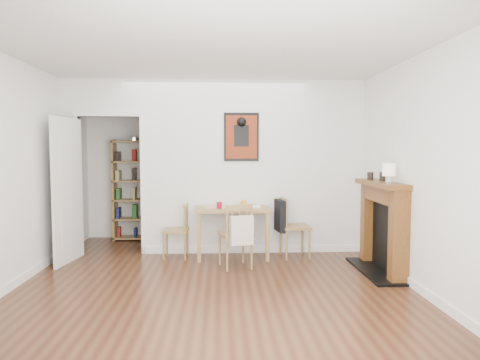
{
  "coord_description": "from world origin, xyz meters",
  "views": [
    {
      "loc": [
        0.08,
        -5.04,
        1.55
      ],
      "look_at": [
        0.34,
        0.6,
        1.16
      ],
      "focal_mm": 32.0,
      "sensor_mm": 36.0,
      "label": 1
    }
  ],
  "objects_px": {
    "mantel_lamp": "(389,171)",
    "ceramic_jar_a": "(383,176)",
    "dining_table": "(233,213)",
    "fireplace": "(384,224)",
    "chair_right": "(293,226)",
    "orange_fruit": "(243,203)",
    "bookshelf": "(135,191)",
    "ceramic_jar_b": "(370,176)",
    "red_glass": "(219,205)",
    "chair_front": "(236,235)",
    "notebook": "(250,206)",
    "chair_left": "(176,231)"
  },
  "relations": [
    {
      "from": "mantel_lamp",
      "to": "ceramic_jar_a",
      "type": "relative_size",
      "value": 2.14
    },
    {
      "from": "dining_table",
      "to": "fireplace",
      "type": "relative_size",
      "value": 0.85
    },
    {
      "from": "chair_right",
      "to": "fireplace",
      "type": "relative_size",
      "value": 0.7
    },
    {
      "from": "fireplace",
      "to": "orange_fruit",
      "type": "height_order",
      "value": "fireplace"
    },
    {
      "from": "bookshelf",
      "to": "ceramic_jar_b",
      "type": "xyz_separation_m",
      "value": [
        3.48,
        -1.85,
        0.35
      ]
    },
    {
      "from": "bookshelf",
      "to": "orange_fruit",
      "type": "height_order",
      "value": "bookshelf"
    },
    {
      "from": "dining_table",
      "to": "ceramic_jar_a",
      "type": "distance_m",
      "value": 2.14
    },
    {
      "from": "dining_table",
      "to": "mantel_lamp",
      "type": "bearing_deg",
      "value": -31.96
    },
    {
      "from": "dining_table",
      "to": "ceramic_jar_a",
      "type": "relative_size",
      "value": 9.49
    },
    {
      "from": "ceramic_jar_b",
      "to": "red_glass",
      "type": "bearing_deg",
      "value": 167.92
    },
    {
      "from": "chair_front",
      "to": "notebook",
      "type": "height_order",
      "value": "chair_front"
    },
    {
      "from": "chair_right",
      "to": "red_glass",
      "type": "distance_m",
      "value": 1.13
    },
    {
      "from": "dining_table",
      "to": "red_glass",
      "type": "relative_size",
      "value": 10.94
    },
    {
      "from": "chair_front",
      "to": "mantel_lamp",
      "type": "height_order",
      "value": "mantel_lamp"
    },
    {
      "from": "chair_front",
      "to": "bookshelf",
      "type": "xyz_separation_m",
      "value": [
        -1.68,
        1.86,
        0.42
      ]
    },
    {
      "from": "chair_right",
      "to": "notebook",
      "type": "bearing_deg",
      "value": 172.98
    },
    {
      "from": "notebook",
      "to": "ceramic_jar_a",
      "type": "bearing_deg",
      "value": -25.08
    },
    {
      "from": "dining_table",
      "to": "ceramic_jar_b",
      "type": "bearing_deg",
      "value": -16.84
    },
    {
      "from": "chair_left",
      "to": "red_glass",
      "type": "relative_size",
      "value": 8.03
    },
    {
      "from": "orange_fruit",
      "to": "mantel_lamp",
      "type": "distance_m",
      "value": 2.16
    },
    {
      "from": "fireplace",
      "to": "orange_fruit",
      "type": "relative_size",
      "value": 13.98
    },
    {
      "from": "orange_fruit",
      "to": "chair_right",
      "type": "bearing_deg",
      "value": -13.36
    },
    {
      "from": "chair_front",
      "to": "orange_fruit",
      "type": "bearing_deg",
      "value": 78.52
    },
    {
      "from": "chair_left",
      "to": "notebook",
      "type": "relative_size",
      "value": 2.78
    },
    {
      "from": "bookshelf",
      "to": "notebook",
      "type": "distance_m",
      "value": 2.3
    },
    {
      "from": "mantel_lamp",
      "to": "ceramic_jar_b",
      "type": "xyz_separation_m",
      "value": [
        -0.01,
        0.59,
        -0.1
      ]
    },
    {
      "from": "dining_table",
      "to": "chair_front",
      "type": "xyz_separation_m",
      "value": [
        0.02,
        -0.56,
        -0.2
      ]
    },
    {
      "from": "chair_right",
      "to": "orange_fruit",
      "type": "height_order",
      "value": "chair_right"
    },
    {
      "from": "fireplace",
      "to": "ceramic_jar_a",
      "type": "bearing_deg",
      "value": 78.75
    },
    {
      "from": "chair_front",
      "to": "bookshelf",
      "type": "relative_size",
      "value": 0.5
    },
    {
      "from": "bookshelf",
      "to": "dining_table",
      "type": "bearing_deg",
      "value": -38.07
    },
    {
      "from": "chair_left",
      "to": "notebook",
      "type": "distance_m",
      "value": 1.14
    },
    {
      "from": "bookshelf",
      "to": "mantel_lamp",
      "type": "distance_m",
      "value": 4.28
    },
    {
      "from": "chair_front",
      "to": "fireplace",
      "type": "bearing_deg",
      "value": -8.68
    },
    {
      "from": "dining_table",
      "to": "chair_right",
      "type": "xyz_separation_m",
      "value": [
        0.88,
        -0.05,
        -0.19
      ]
    },
    {
      "from": "chair_left",
      "to": "mantel_lamp",
      "type": "xyz_separation_m",
      "value": [
        2.66,
        -1.13,
        0.92
      ]
    },
    {
      "from": "bookshelf",
      "to": "orange_fruit",
      "type": "xyz_separation_m",
      "value": [
        1.82,
        -1.17,
        -0.08
      ]
    },
    {
      "from": "chair_left",
      "to": "chair_front",
      "type": "bearing_deg",
      "value": -33.19
    },
    {
      "from": "chair_right",
      "to": "notebook",
      "type": "height_order",
      "value": "chair_right"
    },
    {
      "from": "dining_table",
      "to": "mantel_lamp",
      "type": "distance_m",
      "value": 2.26
    },
    {
      "from": "dining_table",
      "to": "red_glass",
      "type": "distance_m",
      "value": 0.27
    },
    {
      "from": "mantel_lamp",
      "to": "dining_table",
      "type": "bearing_deg",
      "value": 148.04
    },
    {
      "from": "chair_right",
      "to": "ceramic_jar_a",
      "type": "distance_m",
      "value": 1.47
    },
    {
      "from": "notebook",
      "to": "fireplace",
      "type": "bearing_deg",
      "value": -28.31
    },
    {
      "from": "chair_left",
      "to": "fireplace",
      "type": "relative_size",
      "value": 0.63
    },
    {
      "from": "dining_table",
      "to": "chair_right",
      "type": "bearing_deg",
      "value": -2.93
    },
    {
      "from": "dining_table",
      "to": "chair_right",
      "type": "distance_m",
      "value": 0.9
    },
    {
      "from": "dining_table",
      "to": "red_glass",
      "type": "bearing_deg",
      "value": -148.66
    },
    {
      "from": "chair_front",
      "to": "red_glass",
      "type": "distance_m",
      "value": 0.6
    },
    {
      "from": "bookshelf",
      "to": "fireplace",
      "type": "bearing_deg",
      "value": -31.16
    }
  ]
}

